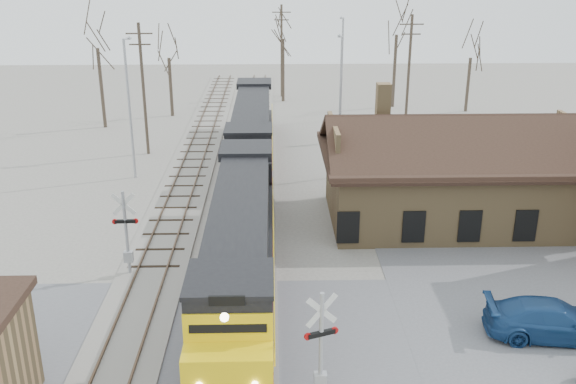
{
  "coord_description": "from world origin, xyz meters",
  "views": [
    {
      "loc": [
        1.52,
        -23.09,
        14.88
      ],
      "look_at": [
        2.35,
        9.0,
        2.95
      ],
      "focal_mm": 40.0,
      "sensor_mm": 36.0,
      "label": 1
    }
  ],
  "objects_px": {
    "locomotive_lead": "(240,247)",
    "parked_car": "(553,320)",
    "locomotive_trailing": "(252,131)",
    "depot": "(451,181)"
  },
  "relations": [
    {
      "from": "locomotive_lead",
      "to": "parked_car",
      "type": "relative_size",
      "value": 3.67
    },
    {
      "from": "locomotive_trailing",
      "to": "parked_car",
      "type": "bearing_deg",
      "value": -62.01
    },
    {
      "from": "locomotive_lead",
      "to": "parked_car",
      "type": "distance_m",
      "value": 13.68
    },
    {
      "from": "depot",
      "to": "locomotive_lead",
      "type": "height_order",
      "value": "depot"
    },
    {
      "from": "parked_car",
      "to": "locomotive_trailing",
      "type": "bearing_deg",
      "value": 35.15
    },
    {
      "from": "depot",
      "to": "parked_car",
      "type": "relative_size",
      "value": 2.77
    },
    {
      "from": "locomotive_lead",
      "to": "parked_car",
      "type": "height_order",
      "value": "locomotive_lead"
    },
    {
      "from": "depot",
      "to": "parked_car",
      "type": "height_order",
      "value": "depot"
    },
    {
      "from": "locomotive_trailing",
      "to": "parked_car",
      "type": "distance_m",
      "value": 27.7
    },
    {
      "from": "depot",
      "to": "locomotive_lead",
      "type": "xyz_separation_m",
      "value": [
        -11.99,
        -8.55,
        -0.06
      ]
    }
  ]
}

